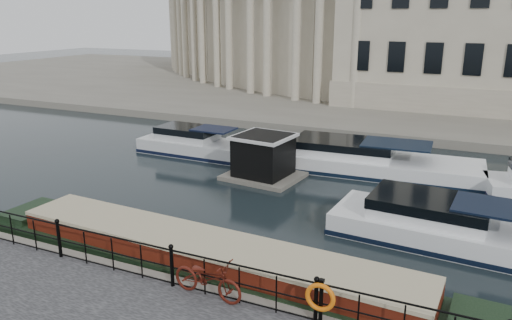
{
  "coord_description": "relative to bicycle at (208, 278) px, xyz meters",
  "views": [
    {
      "loc": [
        7.01,
        -12.12,
        7.55
      ],
      "look_at": [
        0.5,
        2.0,
        3.0
      ],
      "focal_mm": 35.0,
      "sensor_mm": 36.0,
      "label": 1
    }
  ],
  "objects": [
    {
      "name": "ground_plane",
      "position": [
        -1.13,
        2.32,
        -1.08
      ],
      "size": [
        160.0,
        160.0,
        0.0
      ],
      "primitive_type": "plane",
      "color": "black",
      "rests_on": "ground"
    },
    {
      "name": "far_bank",
      "position": [
        -1.13,
        41.32,
        -0.81
      ],
      "size": [
        120.0,
        42.0,
        0.55
      ],
      "primitive_type": "cube",
      "color": "#6B665B",
      "rests_on": "ground_plane"
    },
    {
      "name": "railing",
      "position": [
        -1.13,
        0.07,
        0.12
      ],
      "size": [
        24.14,
        0.14,
        1.22
      ],
      "color": "black",
      "rests_on": "near_quay"
    },
    {
      "name": "civic_building",
      "position": [
        -2.13,
        37.03,
        5.95
      ],
      "size": [
        53.55,
        31.84,
        16.85
      ],
      "color": "#ADA38C",
      "rests_on": "far_bank"
    },
    {
      "name": "bicycle",
      "position": [
        0.0,
        0.0,
        0.0
      ],
      "size": [
        2.09,
        0.88,
        1.07
      ],
      "primitive_type": "imported",
      "rotation": [
        0.0,
        0.0,
        1.49
      ],
      "color": "#4F160E",
      "rests_on": "near_quay"
    },
    {
      "name": "life_ring_post",
      "position": [
        2.99,
        -0.01,
        0.21
      ],
      "size": [
        0.73,
        0.19,
        1.18
      ],
      "color": "black",
      "rests_on": "near_quay"
    },
    {
      "name": "narrowboat",
      "position": [
        -1.05,
        1.72,
        -0.72
      ],
      "size": [
        16.48,
        2.94,
        1.6
      ],
      "rotation": [
        0.0,
        0.0,
        -0.05
      ],
      "color": "black",
      "rests_on": "ground_plane"
    },
    {
      "name": "harbour_hut",
      "position": [
        -3.31,
        10.98,
        -0.13
      ],
      "size": [
        3.72,
        3.22,
        2.22
      ],
      "rotation": [
        0.0,
        0.0,
        -0.11
      ],
      "color": "#6B665B",
      "rests_on": "ground_plane"
    },
    {
      "name": "cabin_cruisers",
      "position": [
        1.75,
        11.96,
        -0.72
      ],
      "size": [
        24.66,
        10.53,
        1.99
      ],
      "color": "white",
      "rests_on": "ground_plane"
    }
  ]
}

